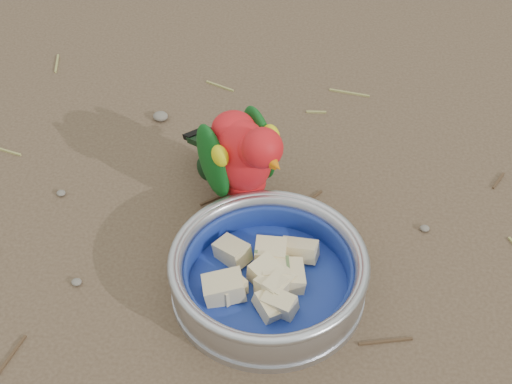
# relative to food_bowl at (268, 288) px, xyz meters

# --- Properties ---
(ground) EXTENTS (60.00, 60.00, 0.00)m
(ground) POSITION_rel_food_bowl_xyz_m (0.03, 0.02, -0.01)
(ground) COLOR brown
(food_bowl) EXTENTS (0.24, 0.24, 0.02)m
(food_bowl) POSITION_rel_food_bowl_xyz_m (0.00, 0.00, 0.00)
(food_bowl) COLOR #B2B2BA
(food_bowl) RESTS_ON ground
(bowl_wall) EXTENTS (0.24, 0.24, 0.04)m
(bowl_wall) POSITION_rel_food_bowl_xyz_m (0.00, 0.00, 0.03)
(bowl_wall) COLOR #B2B2BA
(bowl_wall) RESTS_ON food_bowl
(fruit_wedges) EXTENTS (0.14, 0.14, 0.03)m
(fruit_wedges) POSITION_rel_food_bowl_xyz_m (-0.00, -0.00, 0.02)
(fruit_wedges) COLOR beige
(fruit_wedges) RESTS_ON food_bowl
(lory_parrot) EXTENTS (0.20, 0.21, 0.16)m
(lory_parrot) POSITION_rel_food_bowl_xyz_m (-0.05, 0.14, 0.07)
(lory_parrot) COLOR red
(lory_parrot) RESTS_ON ground
(ground_debris) EXTENTS (0.90, 0.80, 0.01)m
(ground_debris) POSITION_rel_food_bowl_xyz_m (0.04, 0.11, -0.01)
(ground_debris) COLOR #96914E
(ground_debris) RESTS_ON ground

